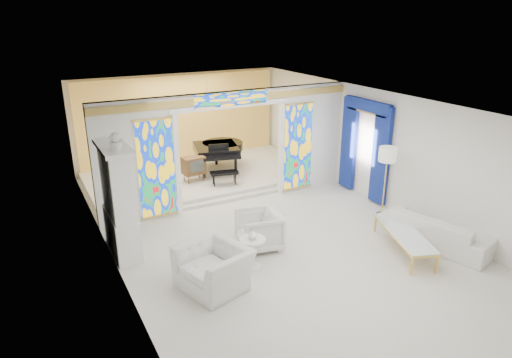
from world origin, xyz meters
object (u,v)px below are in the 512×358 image
china_cabinet (119,201)px  grand_piano (219,149)px  armchair_right (259,230)px  coffee_table (404,233)px  armchair_left (214,267)px  tv_console (193,165)px  sofa (436,230)px

china_cabinet → grand_piano: china_cabinet is taller
armchair_right → coffee_table: 3.12m
armchair_left → tv_console: (1.55, 5.11, 0.25)m
china_cabinet → coffee_table: (5.33, -2.80, -0.75)m
armchair_right → sofa: 3.91m
china_cabinet → armchair_right: size_ratio=2.99×
coffee_table → tv_console: size_ratio=2.89×
coffee_table → grand_piano: bearing=103.1°
sofa → grand_piano: (-2.32, 6.52, 0.49)m
coffee_table → grand_piano: (-1.49, 6.41, 0.43)m
armchair_left → tv_console: size_ratio=1.70×
armchair_right → sofa: (3.51, -1.71, -0.06)m
armchair_right → sofa: armchair_right is taller
armchair_right → grand_piano: 4.98m
china_cabinet → sofa: china_cabinet is taller
sofa → tv_console: tv_console is taller
armchair_right → tv_console: bearing=-169.6°
armchair_right → coffee_table: bearing=70.8°
china_cabinet → armchair_left: 2.56m
coffee_table → grand_piano: 6.59m
armchair_left → sofa: armchair_left is taller
armchair_right → coffee_table: (2.68, -1.59, 0.00)m
tv_console → armchair_left: bearing=-112.4°
sofa → coffee_table: 0.85m
armchair_right → grand_piano: grand_piano is taller
china_cabinet → grand_piano: bearing=43.2°
armchair_left → coffee_table: 4.20m
armchair_left → coffee_table: size_ratio=0.59×
grand_piano → tv_console: grand_piano is taller
sofa → coffee_table: sofa is taller
armchair_left → armchair_right: (1.47, 0.94, 0.01)m
armchair_left → grand_piano: grand_piano is taller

